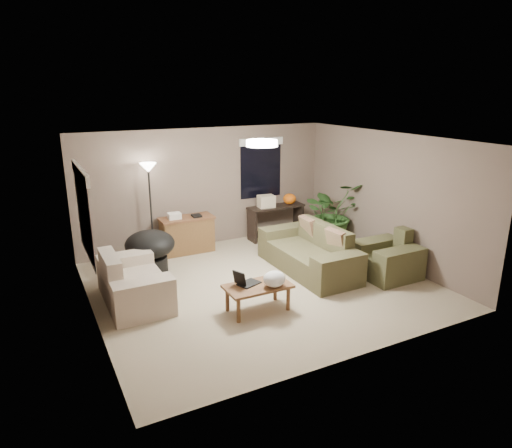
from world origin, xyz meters
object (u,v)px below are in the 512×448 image
loveseat (132,285)px  floor_lamp (149,179)px  papasan_chair (150,249)px  armchair (387,260)px  desk (187,235)px  coffee_table (258,289)px  console_table (276,219)px  houseplant (331,220)px  main_sofa (310,255)px  cat_scratching_post (376,252)px

loveseat → floor_lamp: (0.83, 1.82, 1.30)m
papasan_chair → floor_lamp: 1.38m
armchair → papasan_chair: (-3.76, 2.10, 0.17)m
loveseat → desk: loveseat is taller
papasan_chair → coffee_table: bearing=-64.8°
console_table → houseplant: bearing=-46.7°
coffee_table → desk: desk is taller
armchair → floor_lamp: size_ratio=0.52×
main_sofa → armchair: (1.09, -0.86, 0.00)m
console_table → papasan_chair: bearing=-166.9°
loveseat → floor_lamp: floor_lamp is taller
floor_lamp → houseplant: size_ratio=1.37×
coffee_table → cat_scratching_post: (2.98, 0.74, -0.14)m
desk → houseplant: 3.10m
papasan_chair → houseplant: bearing=-3.0°
desk → papasan_chair: papasan_chair is taller
loveseat → cat_scratching_post: (4.62, -0.43, -0.08)m
loveseat → main_sofa: bearing=-3.0°
armchair → houseplant: bearing=85.7°
armchair → cat_scratching_post: bearing=65.3°
main_sofa → desk: bearing=130.9°
console_table → cat_scratching_post: bearing=-65.7°
desk → floor_lamp: 1.41m
loveseat → cat_scratching_post: size_ratio=3.20×
papasan_chair → cat_scratching_post: size_ratio=2.23×
armchair → console_table: (-0.72, 2.81, 0.14)m
main_sofa → houseplant: (1.23, 1.03, 0.25)m
loveseat → floor_lamp: 2.38m
coffee_table → cat_scratching_post: cat_scratching_post is taller
desk → floor_lamp: bearing=179.0°
floor_lamp → cat_scratching_post: 4.61m
main_sofa → floor_lamp: floor_lamp is taller
cat_scratching_post → armchair: bearing=-114.7°
desk → papasan_chair: 1.21m
loveseat → desk: bearing=49.6°
desk → cat_scratching_post: bearing=-35.9°
papasan_chair → cat_scratching_post: papasan_chair is taller
armchair → houseplant: (0.14, 1.89, 0.25)m
armchair → desk: size_ratio=0.91×
armchair → coffee_table: (-2.71, -0.14, 0.06)m
main_sofa → loveseat: (-3.25, 0.17, 0.00)m
houseplant → cat_scratching_post: 1.34m
cat_scratching_post → main_sofa: bearing=169.4°
cat_scratching_post → floor_lamp: bearing=149.4°
loveseat → houseplant: bearing=10.9°
floor_lamp → houseplant: floor_lamp is taller
console_table → papasan_chair: 3.12m
papasan_chair → houseplant: size_ratio=0.80×
console_table → papasan_chair: papasan_chair is taller
houseplant → console_table: bearing=133.3°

